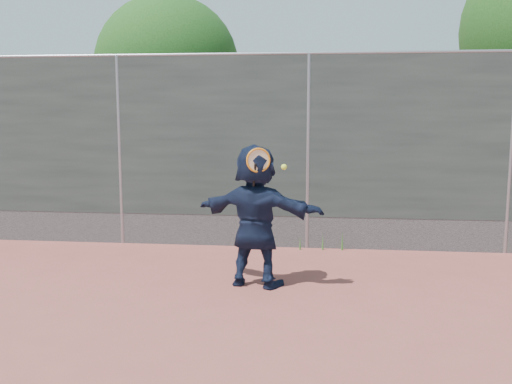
# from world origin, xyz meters

# --- Properties ---
(ground) EXTENTS (80.00, 80.00, 0.00)m
(ground) POSITION_xyz_m (0.00, 0.00, 0.00)
(ground) COLOR #9E4C42
(ground) RESTS_ON ground
(player) EXTENTS (1.70, 0.90, 1.75)m
(player) POSITION_xyz_m (-0.58, 1.46, 0.87)
(player) COLOR #141E38
(player) RESTS_ON ground
(fence) EXTENTS (20.00, 0.06, 3.03)m
(fence) POSITION_xyz_m (-0.00, 3.50, 1.58)
(fence) COLOR #38423D
(fence) RESTS_ON ground
(swing_action) EXTENTS (0.48, 0.18, 0.51)m
(swing_action) POSITION_xyz_m (-0.50, 1.26, 1.54)
(swing_action) COLOR orange
(swing_action) RESTS_ON ground
(tree_left) EXTENTS (3.15, 3.00, 4.53)m
(tree_left) POSITION_xyz_m (-2.85, 6.55, 2.94)
(tree_left) COLOR #382314
(tree_left) RESTS_ON ground
(weed_clump) EXTENTS (0.68, 0.07, 0.30)m
(weed_clump) POSITION_xyz_m (0.29, 3.38, 0.13)
(weed_clump) COLOR #387226
(weed_clump) RESTS_ON ground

